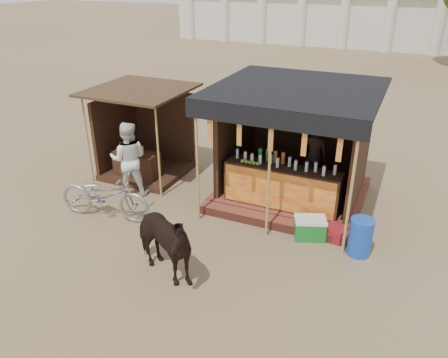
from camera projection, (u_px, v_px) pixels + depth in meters
ground at (190, 264)px, 8.36m from camera, size 120.00×120.00×0.00m
main_stall at (294, 160)px, 10.30m from camera, size 3.60×3.61×2.78m
secondary_stall at (142, 143)px, 11.81m from camera, size 2.40×2.40×2.38m
cow at (160, 243)px, 7.71m from camera, size 1.88×1.34×1.45m
motorbike at (104, 195)px, 9.69m from camera, size 2.24×1.04×1.13m
bystander at (129, 159)px, 10.59m from camera, size 1.12×1.03×1.86m
blue_barrel at (360, 237)px, 8.49m from camera, size 0.61×0.61×0.77m
red_crate at (335, 233)px, 9.08m from camera, size 0.49×0.52×0.28m
cooler at (310, 228)px, 9.08m from camera, size 0.75×0.64×0.46m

